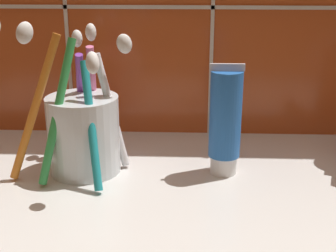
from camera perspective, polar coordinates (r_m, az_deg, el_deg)
sink_counter at (r=53.10cm, az=3.55°, el=-7.88°), size 78.64×33.55×2.00cm
toothbrush_cup at (r=54.55cm, az=-10.37°, el=-0.30°), size 15.17×15.00×18.43cm
toothpaste_tube at (r=53.06cm, az=6.99°, el=0.61°), size 3.80×3.62×12.90cm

